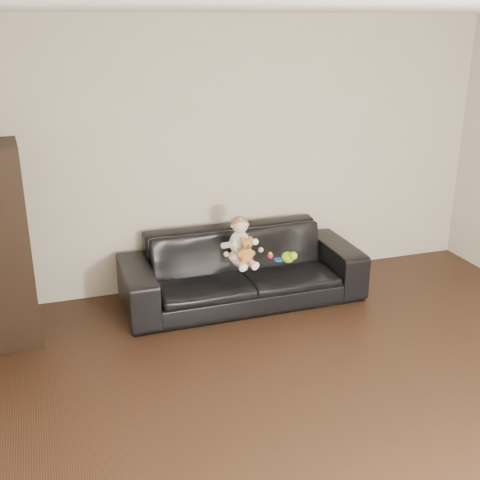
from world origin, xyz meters
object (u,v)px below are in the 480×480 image
object	(u,v)px
toy_rattle	(270,256)
toy_blue_disc	(279,260)
teddy_bear	(246,251)
toy_green	(288,257)
cabinet	(3,246)
baby	(240,243)
sofa	(242,268)

from	to	relation	value
toy_rattle	toy_blue_disc	distance (m)	0.09
teddy_bear	toy_green	xyz separation A→B (m)	(0.41, 0.01, -0.12)
cabinet	baby	size ratio (longest dim) A/B	3.75
teddy_bear	toy_blue_disc	size ratio (longest dim) A/B	2.92
baby	teddy_bear	xyz separation A→B (m)	(0.01, -0.14, -0.03)
sofa	toy_green	world-z (taller)	sofa
baby	toy_rattle	distance (m)	0.34
cabinet	toy_rattle	world-z (taller)	cabinet
baby	teddy_bear	distance (m)	0.14
sofa	baby	bearing A→B (deg)	-115.09
sofa	toy_green	xyz separation A→B (m)	(0.37, -0.24, 0.15)
sofa	teddy_bear	xyz separation A→B (m)	(-0.05, -0.26, 0.27)
teddy_bear	toy_blue_disc	xyz separation A→B (m)	(0.35, 0.08, -0.16)
toy_blue_disc	toy_green	bearing A→B (deg)	-47.66
sofa	toy_blue_disc	size ratio (longest dim) A/B	26.50
toy_blue_disc	sofa	bearing A→B (deg)	150.19
sofa	baby	xyz separation A→B (m)	(-0.06, -0.12, 0.30)
teddy_bear	toy_blue_disc	distance (m)	0.39
cabinet	toy_green	xyz separation A→B (m)	(2.43, -0.16, -0.34)
toy_blue_disc	baby	bearing A→B (deg)	171.66
toy_rattle	toy_blue_disc	size ratio (longest dim) A/B	0.70
toy_blue_disc	cabinet	bearing A→B (deg)	177.78
baby	toy_green	world-z (taller)	baby
teddy_bear	toy_green	world-z (taller)	teddy_bear
cabinet	teddy_bear	distance (m)	2.04
cabinet	baby	distance (m)	2.02
sofa	cabinet	xyz separation A→B (m)	(-2.06, -0.08, 0.50)
baby	toy_blue_disc	bearing A→B (deg)	-23.56
toy_green	toy_blue_disc	xyz separation A→B (m)	(-0.06, 0.07, -0.04)
toy_green	toy_blue_disc	distance (m)	0.10
baby	toy_blue_disc	xyz separation A→B (m)	(0.36, -0.05, -0.19)
sofa	teddy_bear	size ratio (longest dim) A/B	9.08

